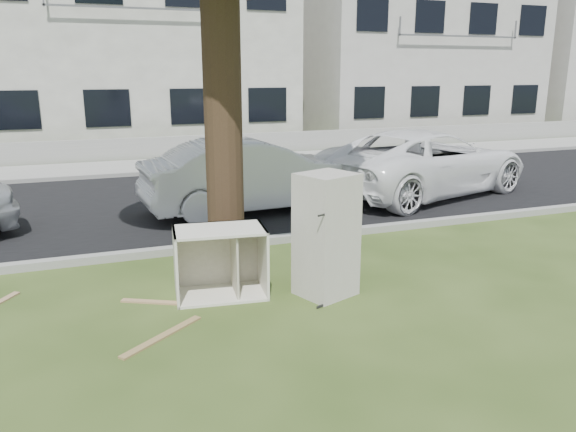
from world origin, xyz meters
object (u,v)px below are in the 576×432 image
object	(u,v)px
car_center	(254,175)
car_right	(425,162)
fridge	(326,235)
cabinet	(220,262)

from	to	relation	value
car_center	car_right	bearing A→B (deg)	-91.75
fridge	cabinet	world-z (taller)	fridge
cabinet	car_center	bearing A→B (deg)	74.34
car_center	car_right	world-z (taller)	car_right
car_right	cabinet	bearing A→B (deg)	109.61
fridge	car_right	distance (m)	6.59
cabinet	car_right	xyz separation A→B (m)	(5.87, 4.30, 0.31)
car_right	car_center	bearing A→B (deg)	75.88
car_center	car_right	size ratio (longest dim) A/B	0.83
cabinet	car_center	world-z (taller)	car_center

